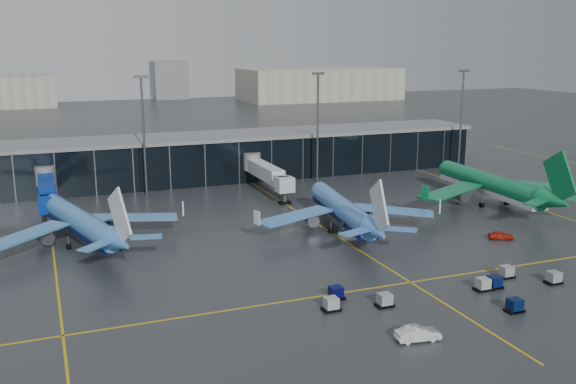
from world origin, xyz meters
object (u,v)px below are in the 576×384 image
object	(u,v)px
mobile_airstair	(348,233)
service_van_white	(418,333)
airliner_klm_near	(342,197)
service_van_red	(501,235)
airliner_arkefly	(79,208)
airliner_aer_lingus	(490,172)
baggage_carts	(453,290)

from	to	relation	value
mobile_airstair	service_van_white	world-z (taller)	mobile_airstair
airliner_klm_near	service_van_red	bearing A→B (deg)	-26.26
service_van_white	service_van_red	bearing A→B (deg)	-43.22
service_van_white	airliner_arkefly	bearing A→B (deg)	40.09
airliner_klm_near	service_van_red	world-z (taller)	airliner_klm_near
airliner_arkefly	airliner_klm_near	size ratio (longest dim) A/B	1.00
airliner_aer_lingus	service_van_red	xyz separation A→B (m)	(-13.87, -20.82, -5.93)
airliner_aer_lingus	service_van_white	size ratio (longest dim) A/B	8.59
baggage_carts	service_van_red	distance (m)	28.32
service_van_red	service_van_white	world-z (taller)	service_van_white
airliner_klm_near	airliner_aer_lingus	world-z (taller)	airliner_aer_lingus
baggage_carts	mobile_airstair	distance (m)	27.79
service_van_red	baggage_carts	bearing A→B (deg)	154.25
baggage_carts	airliner_arkefly	bearing A→B (deg)	136.45
airliner_klm_near	baggage_carts	size ratio (longest dim) A/B	1.12
airliner_aer_lingus	baggage_carts	world-z (taller)	airliner_aer_lingus
service_van_red	mobile_airstair	bearing A→B (deg)	92.35
airliner_arkefly	service_van_red	xyz separation A→B (m)	(65.30, -23.38, -5.21)
airliner_klm_near	airliner_aer_lingus	bearing A→B (deg)	17.25
mobile_airstair	service_van_red	bearing A→B (deg)	-15.27
airliner_arkefly	mobile_airstair	world-z (taller)	airliner_arkefly
service_van_red	airliner_klm_near	bearing A→B (deg)	81.31
airliner_klm_near	baggage_carts	world-z (taller)	airliner_klm_near
airliner_arkefly	airliner_aer_lingus	size ratio (longest dim) A/B	0.89
airliner_aer_lingus	service_van_red	distance (m)	25.70
baggage_carts	service_van_red	xyz separation A→B (m)	(22.18, 17.61, -0.07)
mobile_airstair	service_van_white	xyz separation A→B (m)	(-10.10, -37.20, 0.06)
airliner_arkefly	airliner_klm_near	distance (m)	44.06
airliner_aer_lingus	service_van_red	size ratio (longest dim) A/B	10.58
baggage_carts	service_van_white	world-z (taller)	baggage_carts
mobile_airstair	service_van_red	xyz separation A→B (m)	(23.38, -10.15, -0.08)
baggage_carts	service_van_red	size ratio (longest dim) A/B	8.40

